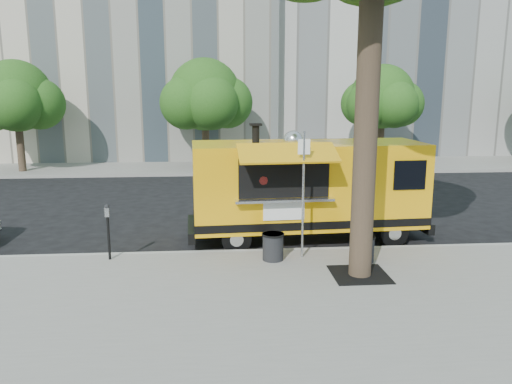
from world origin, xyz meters
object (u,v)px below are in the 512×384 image
(far_tree_c, at_px, (382,97))
(trash_bin_right, at_px, (273,246))
(sign_post, at_px, (303,187))
(trash_bin_left, at_px, (364,248))
(food_truck, at_px, (307,187))
(far_tree_a, at_px, (16,96))
(parking_meter, at_px, (108,225))
(far_tree_b, at_px, (205,95))

(far_tree_c, xyz_separation_m, trash_bin_right, (-7.16, -14.08, -3.23))
(sign_post, bearing_deg, trash_bin_right, -169.67)
(far_tree_c, distance_m, trash_bin_left, 15.57)
(food_truck, distance_m, trash_bin_right, 2.49)
(far_tree_a, bearing_deg, parking_meter, -62.85)
(sign_post, bearing_deg, food_truck, 77.12)
(far_tree_a, distance_m, sign_post, 18.14)
(sign_post, height_order, parking_meter, sign_post)
(sign_post, relative_size, parking_meter, 2.25)
(far_tree_c, bearing_deg, food_truck, -116.47)
(far_tree_c, xyz_separation_m, sign_post, (-6.45, -13.95, -1.87))
(far_tree_c, relative_size, food_truck, 0.79)
(parking_meter, height_order, trash_bin_right, parking_meter)
(far_tree_a, distance_m, parking_meter, 15.59)
(far_tree_c, height_order, sign_post, far_tree_c)
(far_tree_a, height_order, far_tree_c, far_tree_a)
(parking_meter, distance_m, trash_bin_left, 5.98)
(food_truck, distance_m, trash_bin_left, 2.66)
(food_truck, xyz_separation_m, trash_bin_right, (-1.13, -1.97, -1.01))
(parking_meter, bearing_deg, sign_post, -2.52)
(far_tree_b, distance_m, food_truck, 12.97)
(food_truck, bearing_deg, trash_bin_right, -123.05)
(far_tree_a, distance_m, food_truck, 17.11)
(far_tree_c, bearing_deg, far_tree_a, -179.68)
(trash_bin_left, height_order, trash_bin_right, trash_bin_right)
(far_tree_c, distance_m, parking_meter, 17.82)
(far_tree_a, height_order, trash_bin_left, far_tree_a)
(sign_post, height_order, trash_bin_right, sign_post)
(trash_bin_left, bearing_deg, far_tree_b, 105.00)
(far_tree_a, relative_size, food_truck, 0.81)
(far_tree_b, height_order, trash_bin_right, far_tree_b)
(sign_post, bearing_deg, far_tree_b, 100.15)
(far_tree_b, xyz_separation_m, sign_post, (2.55, -14.25, -1.98))
(parking_meter, relative_size, trash_bin_right, 2.09)
(far_tree_a, xyz_separation_m, trash_bin_right, (10.84, -13.98, -3.28))
(trash_bin_right, bearing_deg, trash_bin_left, -7.74)
(far_tree_a, xyz_separation_m, far_tree_b, (9.00, 0.40, 0.06))
(far_tree_b, relative_size, trash_bin_left, 8.97)
(sign_post, height_order, trash_bin_left, sign_post)
(food_truck, xyz_separation_m, trash_bin_left, (0.96, -2.25, -1.02))
(far_tree_a, relative_size, sign_post, 1.79)
(far_tree_b, bearing_deg, far_tree_a, -177.46)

